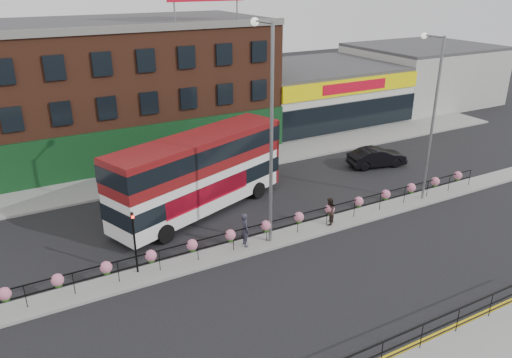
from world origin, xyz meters
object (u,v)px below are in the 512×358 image
car (377,157)px  pedestrian_a (245,230)px  pedestrian_b (329,211)px  lamp_column_west (269,118)px  lamp_column_east (432,106)px  double_decker_bus (199,166)px

car → pedestrian_a: size_ratio=2.47×
pedestrian_a → car: bearing=-61.6°
car → pedestrian_b: pedestrian_b is taller
pedestrian_a → lamp_column_west: bearing=-80.7°
pedestrian_b → pedestrian_a: bearing=-41.4°
pedestrian_a → pedestrian_b: (5.36, -0.18, -0.12)m
pedestrian_b → lamp_column_east: (7.46, 0.26, 5.21)m
pedestrian_b → lamp_column_west: (-3.93, 0.27, 5.97)m
pedestrian_b → lamp_column_east: 9.11m
car → lamp_column_west: 15.57m
car → lamp_column_west: size_ratio=0.41×
pedestrian_b → lamp_column_west: size_ratio=0.14×
double_decker_bus → lamp_column_east: lamp_column_east is taller
car → lamp_column_east: lamp_column_east is taller
lamp_column_east → lamp_column_west: bearing=179.9°
double_decker_bus → car: bearing=3.0°
lamp_column_east → double_decker_bus: bearing=158.6°
car → lamp_column_east: 8.21m
double_decker_bus → pedestrian_a: (0.31, -5.22, -1.88)m
lamp_column_west → lamp_column_east: lamp_column_west is taller
lamp_column_west → car: bearing=24.4°
car → pedestrian_b: size_ratio=2.84×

